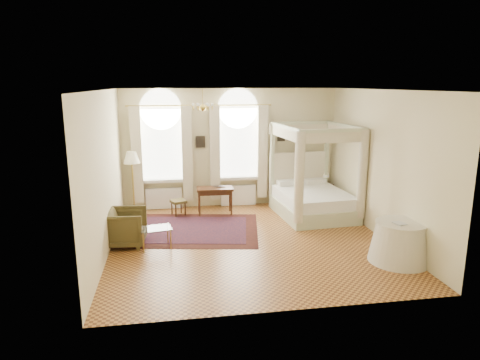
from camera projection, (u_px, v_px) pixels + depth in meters
The scene contains 18 objects.
ground at pixel (250, 241), 9.49m from camera, with size 6.00×6.00×0.00m, color #AF7232.
room_walls at pixel (250, 153), 9.05m from camera, with size 6.00×6.00×6.00m.
window_left at pixel (162, 156), 11.63m from camera, with size 1.62×0.27×3.29m.
window_right at pixel (238, 154), 11.96m from camera, with size 1.62×0.27×3.29m.
chandelier at pixel (203, 107), 9.86m from camera, with size 0.51×0.45×0.50m.
wall_pictures at pixel (234, 140), 11.94m from camera, with size 2.54×0.03×0.39m.
canopy_bed at pixel (313, 196), 11.23m from camera, with size 1.99×2.36×2.40m.
nightstand at pixel (324, 193), 12.44m from camera, with size 0.41×0.37×0.59m, color #3D2210.
nightstand_lamp at pixel (324, 174), 12.40m from camera, with size 0.28×0.28×0.41m.
writing_desk at pixel (215, 191), 11.38m from camera, with size 0.97×0.53×0.72m.
laptop at pixel (219, 186), 11.48m from camera, with size 0.32×0.21×0.03m, color black.
stool at pixel (178, 203), 11.33m from camera, with size 0.47×0.47×0.41m.
armchair at pixel (125, 227), 9.20m from camera, with size 0.85×0.88×0.80m, color #41381B.
coffee_table at pixel (156, 230), 9.04m from camera, with size 0.72×0.56×0.45m.
floor_lamp at pixel (132, 161), 11.35m from camera, with size 0.43×0.43×1.67m.
oriental_rug at pixel (186, 229), 10.25m from camera, with size 3.79×3.01×0.01m.
side_table at pixel (400, 242), 8.36m from camera, with size 1.18×1.18×0.80m.
book at pixel (396, 224), 8.13m from camera, with size 0.18×0.24×0.02m, color black.
Camera 1 is at (-1.65, -8.80, 3.44)m, focal length 32.00 mm.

